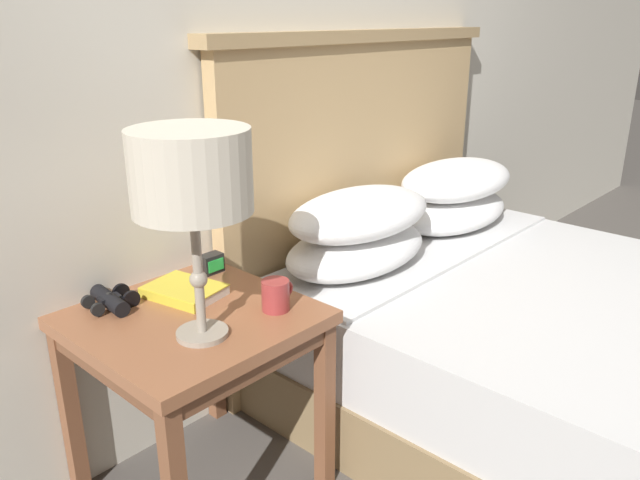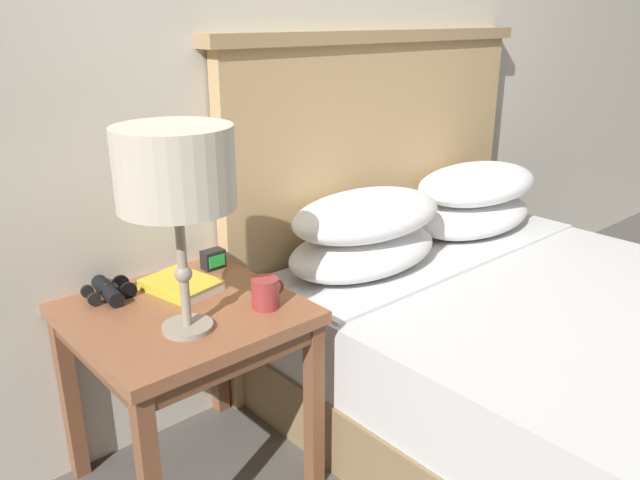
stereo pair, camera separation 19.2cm
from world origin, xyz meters
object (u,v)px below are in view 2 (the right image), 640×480
Objects in this scene: binoculars_pair at (108,291)px; nightstand at (185,332)px; alarm_clock at (213,259)px; coffee_mug at (266,293)px; table_lamp at (175,172)px; bed at (551,346)px; book_on_nightstand at (181,285)px.

nightstand is at bearing -56.27° from binoculars_pair.
nightstand is 0.30m from alarm_clock.
nightstand is at bearing 138.71° from coffee_mug.
bed is at bearing -22.14° from table_lamp.
nightstand is 5.63× the size of coffee_mug.
book_on_nightstand is 0.18m from alarm_clock.
binoculars_pair is 0.45m from coffee_mug.
table_lamp reaches higher than alarm_clock.
table_lamp reaches higher than coffee_mug.
nightstand is 1.12× the size of table_lamp.
nightstand is 0.25m from binoculars_pair.
coffee_mug is (0.12, -0.26, 0.03)m from book_on_nightstand.
bed is (1.02, -0.56, -0.19)m from nightstand.
binoculars_pair is 2.32× the size of alarm_clock.
table_lamp is (-0.05, -0.12, 0.49)m from nightstand.
table_lamp is at bearing -115.70° from book_on_nightstand.
nightstand is 0.51m from table_lamp.
book_on_nightstand reaches higher than nightstand.
coffee_mug is (0.30, -0.34, 0.02)m from binoculars_pair.
table_lamp is (-1.07, 0.44, 0.68)m from bed.
table_lamp reaches higher than binoculars_pair.
bed reaches higher than binoculars_pair.
table_lamp is 2.20× the size of book_on_nightstand.
alarm_clock is (-0.80, 0.74, 0.30)m from bed.
book_on_nightstand is at bearing -153.90° from alarm_clock.
bed is at bearing -33.18° from binoculars_pair.
bed reaches higher than alarm_clock.
alarm_clock reaches higher than nightstand.
binoculars_pair is at bearing 155.05° from book_on_nightstand.
binoculars_pair is at bearing 146.82° from bed.
nightstand is at bearing -139.55° from alarm_clock.
coffee_mug is (0.17, -0.15, 0.12)m from nightstand.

